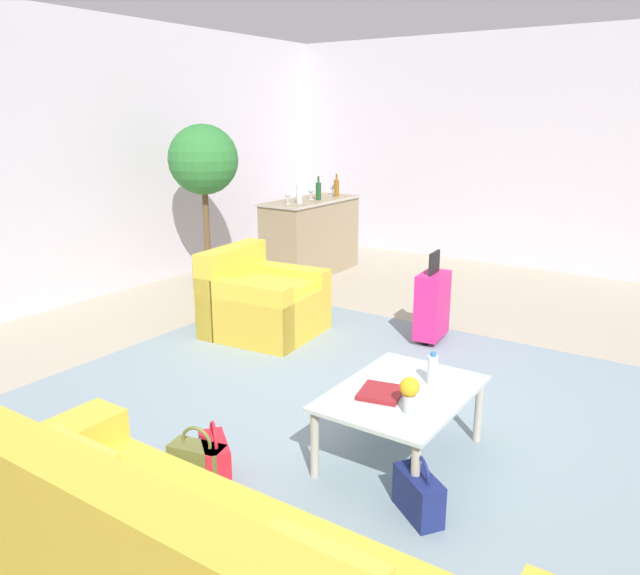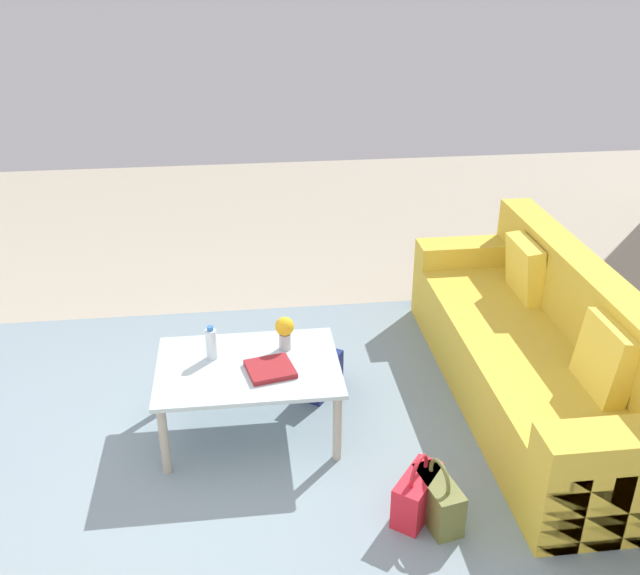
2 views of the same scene
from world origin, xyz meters
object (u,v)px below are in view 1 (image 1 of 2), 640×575
object	(u,v)px
wine_glass_leftmost	(288,195)
wine_glass_left_of_centre	(311,191)
armchair	(259,304)
coffee_table	(402,399)
flower_vase	(410,391)
potted_ficus	(204,170)
wine_bottle_green	(318,191)
handbag_red	(215,458)
handbag_olive	(198,463)
wine_glass_right_of_centre	(333,187)
handbag_navy	(418,494)
bar_console	(311,236)
water_bottle	(433,369)
wine_bottle_clear	(299,194)
coffee_table_book	(381,393)
suitcase_magenta	(432,304)
wine_bottle_amber	(337,188)

from	to	relation	value
wine_glass_leftmost	wine_glass_left_of_centre	bearing A→B (deg)	0.97
armchair	wine_glass_leftmost	world-z (taller)	wine_glass_leftmost
coffee_table	flower_vase	size ratio (longest dim) A/B	5.01
potted_ficus	wine_bottle_green	bearing A→B (deg)	-28.85
coffee_table	wine_glass_left_of_centre	distance (m)	4.72
wine_bottle_green	potted_ficus	world-z (taller)	potted_ficus
handbag_red	handbag_olive	world-z (taller)	same
wine_glass_right_of_centre	armchair	bearing A→B (deg)	-161.19
wine_glass_leftmost	handbag_navy	size ratio (longest dim) A/B	0.43
wine_glass_leftmost	handbag_navy	bearing A→B (deg)	-135.26
wine_glass_right_of_centre	bar_console	bearing A→B (deg)	179.02
handbag_navy	wine_glass_leftmost	bearing A→B (deg)	44.74
water_bottle	wine_bottle_clear	xyz separation A→B (m)	(2.89, 3.08, 0.56)
coffee_table_book	wine_glass_left_of_centre	size ratio (longest dim) A/B	1.60
armchair	bar_console	world-z (taller)	bar_console
handbag_red	potted_ficus	world-z (taller)	potted_ficus
wine_glass_leftmost	wine_glass_right_of_centre	distance (m)	1.01
armchair	suitcase_magenta	xyz separation A→B (m)	(0.71, -1.47, 0.07)
coffee_table	handbag_navy	distance (m)	0.63
armchair	handbag_olive	bearing A→B (deg)	-148.52
flower_vase	wine_glass_left_of_centre	bearing A→B (deg)	41.11
coffee_table	wine_bottle_green	size ratio (longest dim) A/B	3.42
handbag_red	flower_vase	bearing A→B (deg)	-58.31
flower_vase	wine_bottle_green	size ratio (longest dim) A/B	0.68
flower_vase	wine_glass_left_of_centre	distance (m)	4.96
wine_glass_left_of_centre	handbag_red	xyz separation A→B (m)	(-4.30, -2.31, -0.96)
wine_glass_leftmost	armchair	bearing A→B (deg)	-151.60
wine_bottle_amber	handbag_red	bearing A→B (deg)	-155.09
armchair	wine_bottle_amber	distance (m)	2.88
flower_vase	handbag_navy	xyz separation A→B (m)	(-0.24, -0.19, -0.44)
armchair	handbag_olive	xyz separation A→B (m)	(-2.18, -1.34, -0.16)
wine_glass_right_of_centre	handbag_navy	size ratio (longest dim) A/B	0.43
coffee_table_book	wine_bottle_green	world-z (taller)	wine_bottle_green
bar_console	armchair	bearing A→B (deg)	-157.09
wine_glass_leftmost	coffee_table_book	bearing A→B (deg)	-136.00
wine_bottle_green	wine_bottle_clear	bearing A→B (deg)	180.00
flower_vase	wine_glass_leftmost	size ratio (longest dim) A/B	1.33
coffee_table_book	handbag_red	world-z (taller)	coffee_table_book
water_bottle	wine_bottle_amber	bearing A→B (deg)	39.54
water_bottle	wine_bottle_green	bearing A→B (deg)	43.00
wine_glass_left_of_centre	handbag_navy	distance (m)	5.33
water_bottle	potted_ficus	size ratio (longest dim) A/B	0.11
water_bottle	handbag_red	bearing A→B (deg)	138.42
flower_vase	handbag_red	bearing A→B (deg)	121.69
wine_glass_leftmost	wine_glass_right_of_centre	bearing A→B (deg)	0.22
wine_glass_left_of_centre	potted_ficus	world-z (taller)	potted_ficus
water_bottle	handbag_olive	world-z (taller)	water_bottle
water_bottle	wine_bottle_amber	distance (m)	4.87
wine_bottle_clear	handbag_navy	xyz separation A→B (m)	(-3.55, -3.32, -0.97)
bar_console	potted_ficus	bearing A→B (deg)	155.22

